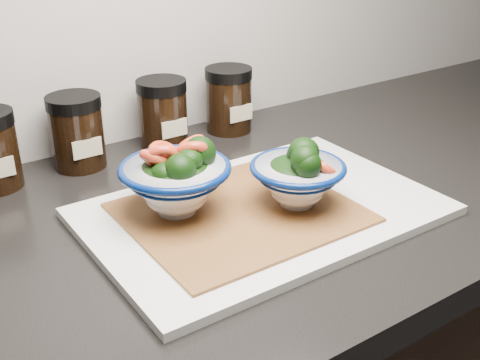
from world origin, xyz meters
TOP-DOWN VIEW (x-y plane):
  - countertop at (0.00, 1.45)m, footprint 3.50×0.60m
  - cutting_board at (0.12, 1.40)m, footprint 0.45×0.30m
  - bamboo_mat at (0.08, 1.40)m, footprint 0.28×0.24m
  - bowl_left at (0.02, 1.45)m, footprint 0.14×0.14m
  - bowl_right at (0.16, 1.38)m, footprint 0.12×0.12m
  - spice_jar_b at (-0.02, 1.69)m, footprint 0.08×0.08m
  - spice_jar_c at (0.13, 1.69)m, footprint 0.08×0.08m
  - spice_jar_d at (0.26, 1.69)m, footprint 0.08×0.08m

SIDE VIEW (x-z plane):
  - countertop at x=0.00m, z-range 0.86..0.90m
  - cutting_board at x=0.12m, z-range 0.90..0.91m
  - bamboo_mat at x=0.08m, z-range 0.91..0.92m
  - bowl_right at x=0.16m, z-range 0.91..1.00m
  - spice_jar_b at x=-0.02m, z-range 0.90..1.01m
  - spice_jar_c at x=0.13m, z-range 0.90..1.01m
  - spice_jar_d at x=0.26m, z-range 0.90..1.01m
  - bowl_left at x=0.02m, z-range 0.91..1.01m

